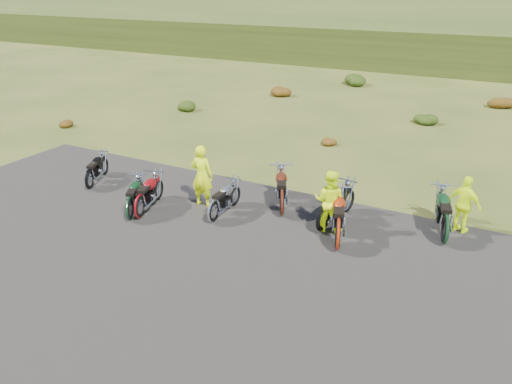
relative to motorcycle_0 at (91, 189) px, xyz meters
The scene contains 22 objects.
ground 5.59m from the motorcycle_0, 10.24° to the right, with size 300.00×300.00×0.00m, color #384717.
gravel_pad 6.26m from the motorcycle_0, 28.56° to the right, with size 20.00×12.00×0.04m, color black.
hill_slope 49.31m from the motorcycle_0, 83.60° to the left, with size 300.00×46.00×3.00m, color #2D3F15, non-canonical shape.
hill_plateau 109.15m from the motorcycle_0, 87.11° to the left, with size 300.00×90.00×9.17m, color #2D3F15.
shrub_0 8.21m from the motorcycle_0, 142.39° to the left, with size 0.77×0.77×0.45m, color #5C270B.
shrub_1 10.92m from the motorcycle_0, 109.25° to the left, with size 1.03×1.03×0.61m, color black.
shrub_2 15.63m from the motorcycle_0, 92.57° to the left, with size 1.30×1.30×0.77m, color #5C270B.
shrub_3 21.03m from the motorcycle_0, 83.99° to the left, with size 1.56×1.56×0.92m, color black.
shrub_4 9.67m from the motorcycle_0, 58.14° to the left, with size 0.77×0.77×0.45m, color #5C270B.
shrub_5 15.70m from the motorcycle_0, 59.36° to the left, with size 1.03×1.03×0.61m, color black.
shrub_6 21.74m from the motorcycle_0, 59.90° to the left, with size 1.30×1.30×0.77m, color #5C270B.
motorcycle_0 is the anchor object (origin of this frame).
motorcycle_1 3.02m from the motorcycle_0, 17.33° to the right, with size 2.00×0.67×1.05m, color maroon, non-canonical shape.
motorcycle_2 2.93m from the motorcycle_0, 22.63° to the right, with size 1.91×0.64×1.00m, color black, non-canonical shape.
motorcycle_3 4.89m from the motorcycle_0, ahead, with size 1.88×0.63×0.99m, color #A5A4A9, non-canonical shape.
motorcycle_4 6.49m from the motorcycle_0, 10.47° to the left, with size 2.20×0.73×1.15m, color #4D190C, non-canonical shape.
motorcycle_5 7.84m from the motorcycle_0, ahead, with size 2.18×0.73×1.14m, color black, non-canonical shape.
motorcycle_6 8.48m from the motorcycle_0, ahead, with size 2.32×0.77×1.21m, color #A0270B, non-canonical shape.
motorcycle_7 10.94m from the motorcycle_0, ahead, with size 2.24×0.75×1.17m, color #0E3418, non-canonical shape.
person_middle 4.14m from the motorcycle_0, ahead, with size 0.69×0.45×1.90m, color #E1FC0D.
person_right_a 7.99m from the motorcycle_0, ahead, with size 0.84×0.65×1.72m, color #E1FC0D.
person_right_b 11.43m from the motorcycle_0, 13.08° to the left, with size 0.93×0.39×1.59m, color #E1FC0D.
Camera 1 is at (6.46, -9.71, 6.36)m, focal length 35.00 mm.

